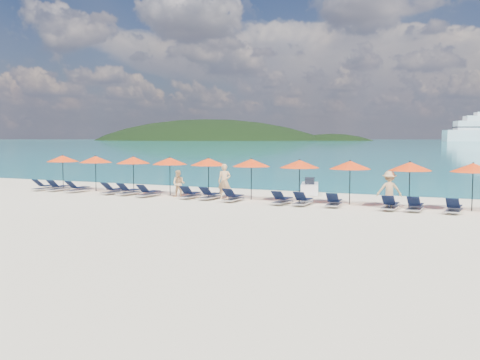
% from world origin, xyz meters
% --- Properties ---
extents(ground, '(1400.00, 1400.00, 0.00)m').
position_xyz_m(ground, '(0.00, 0.00, 0.00)').
color(ground, beige).
extents(headland_main, '(374.00, 242.00, 126.50)m').
position_xyz_m(headland_main, '(-300.00, 540.00, -38.00)').
color(headland_main, black).
rests_on(headland_main, ground).
extents(headland_small, '(162.00, 126.00, 85.50)m').
position_xyz_m(headland_small, '(-150.00, 560.00, -35.00)').
color(headland_small, black).
rests_on(headland_small, ground).
extents(jetski, '(1.71, 2.82, 0.94)m').
position_xyz_m(jetski, '(1.91, 8.81, 0.39)').
color(jetski, white).
rests_on(jetski, ground).
extents(beachgoer_a, '(0.80, 0.62, 1.95)m').
position_xyz_m(beachgoer_a, '(-1.50, 4.16, 0.98)').
color(beachgoer_a, '#DFA96F').
rests_on(beachgoer_a, ground).
extents(beachgoer_b, '(0.81, 0.55, 1.55)m').
position_xyz_m(beachgoer_b, '(-4.29, 3.92, 0.77)').
color(beachgoer_b, '#DFA96F').
rests_on(beachgoer_b, ground).
extents(beachgoer_c, '(1.26, 0.80, 1.81)m').
position_xyz_m(beachgoer_c, '(7.39, 4.01, 0.90)').
color(beachgoer_c, '#DFA96F').
rests_on(beachgoer_c, ground).
extents(umbrella_0, '(2.10, 2.10, 2.28)m').
position_xyz_m(umbrella_0, '(-13.71, 4.77, 2.02)').
color(umbrella_0, black).
rests_on(umbrella_0, ground).
extents(umbrella_1, '(2.10, 2.10, 2.28)m').
position_xyz_m(umbrella_1, '(-10.96, 4.74, 2.02)').
color(umbrella_1, black).
rests_on(umbrella_1, ground).
extents(umbrella_2, '(2.10, 2.10, 2.28)m').
position_xyz_m(umbrella_2, '(-8.08, 4.81, 2.02)').
color(umbrella_2, black).
rests_on(umbrella_2, ground).
extents(umbrella_3, '(2.10, 2.10, 2.28)m').
position_xyz_m(umbrella_3, '(-5.35, 4.67, 2.02)').
color(umbrella_3, black).
rests_on(umbrella_3, ground).
extents(umbrella_4, '(2.10, 2.10, 2.28)m').
position_xyz_m(umbrella_4, '(-2.81, 4.75, 2.02)').
color(umbrella_4, black).
rests_on(umbrella_4, ground).
extents(umbrella_5, '(2.10, 2.10, 2.28)m').
position_xyz_m(umbrella_5, '(-0.12, 4.70, 2.02)').
color(umbrella_5, black).
rests_on(umbrella_5, ground).
extents(umbrella_6, '(2.10, 2.10, 2.28)m').
position_xyz_m(umbrella_6, '(2.68, 4.61, 2.02)').
color(umbrella_6, black).
rests_on(umbrella_6, ground).
extents(umbrella_7, '(2.10, 2.10, 2.28)m').
position_xyz_m(umbrella_7, '(5.33, 4.68, 2.02)').
color(umbrella_7, black).
rests_on(umbrella_7, ground).
extents(umbrella_8, '(2.10, 2.10, 2.28)m').
position_xyz_m(umbrella_8, '(8.23, 4.63, 2.02)').
color(umbrella_8, black).
rests_on(umbrella_8, ground).
extents(umbrella_9, '(2.10, 2.10, 2.28)m').
position_xyz_m(umbrella_9, '(11.01, 4.77, 2.02)').
color(umbrella_9, black).
rests_on(umbrella_9, ground).
extents(lounger_0, '(0.79, 1.75, 0.66)m').
position_xyz_m(lounger_0, '(-14.20, 3.65, 0.24)').
color(lounger_0, silver).
rests_on(lounger_0, ground).
extents(lounger_1, '(0.77, 1.75, 0.66)m').
position_xyz_m(lounger_1, '(-13.07, 3.65, 0.24)').
color(lounger_1, silver).
rests_on(lounger_1, ground).
extents(lounger_2, '(0.73, 1.74, 0.66)m').
position_xyz_m(lounger_2, '(-11.45, 3.59, 0.24)').
color(lounger_2, silver).
rests_on(lounger_2, ground).
extents(lounger_3, '(0.74, 1.74, 0.66)m').
position_xyz_m(lounger_3, '(-8.71, 3.63, 0.24)').
color(lounger_3, silver).
rests_on(lounger_3, ground).
extents(lounger_4, '(0.69, 1.72, 0.66)m').
position_xyz_m(lounger_4, '(-7.56, 3.61, 0.24)').
color(lounger_4, silver).
rests_on(lounger_4, ground).
extents(lounger_5, '(0.66, 1.71, 0.66)m').
position_xyz_m(lounger_5, '(-5.97, 3.35, 0.24)').
color(lounger_5, silver).
rests_on(lounger_5, ground).
extents(lounger_6, '(0.74, 1.74, 0.66)m').
position_xyz_m(lounger_6, '(-3.35, 3.63, 0.24)').
color(lounger_6, silver).
rests_on(lounger_6, ground).
extents(lounger_7, '(0.68, 1.72, 0.66)m').
position_xyz_m(lounger_7, '(-2.11, 3.67, 0.24)').
color(lounger_7, silver).
rests_on(lounger_7, ground).
extents(lounger_8, '(0.63, 1.71, 0.66)m').
position_xyz_m(lounger_8, '(-0.56, 3.35, 0.24)').
color(lounger_8, silver).
rests_on(lounger_8, ground).
extents(lounger_9, '(0.70, 1.73, 0.66)m').
position_xyz_m(lounger_9, '(2.22, 3.30, 0.24)').
color(lounger_9, silver).
rests_on(lounger_9, ground).
extents(lounger_10, '(0.63, 1.70, 0.66)m').
position_xyz_m(lounger_10, '(3.31, 3.39, 0.24)').
color(lounger_10, silver).
rests_on(lounger_10, ground).
extents(lounger_11, '(0.79, 1.76, 0.66)m').
position_xyz_m(lounger_11, '(4.85, 3.51, 0.24)').
color(lounger_11, silver).
rests_on(lounger_11, ground).
extents(lounger_12, '(0.64, 1.71, 0.66)m').
position_xyz_m(lounger_12, '(7.55, 3.51, 0.24)').
color(lounger_12, silver).
rests_on(lounger_12, ground).
extents(lounger_13, '(0.65, 1.71, 0.66)m').
position_xyz_m(lounger_13, '(8.65, 3.58, 0.24)').
color(lounger_13, silver).
rests_on(lounger_13, ground).
extents(lounger_14, '(0.71, 1.73, 0.66)m').
position_xyz_m(lounger_14, '(10.31, 3.65, 0.24)').
color(lounger_14, silver).
rests_on(lounger_14, ground).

